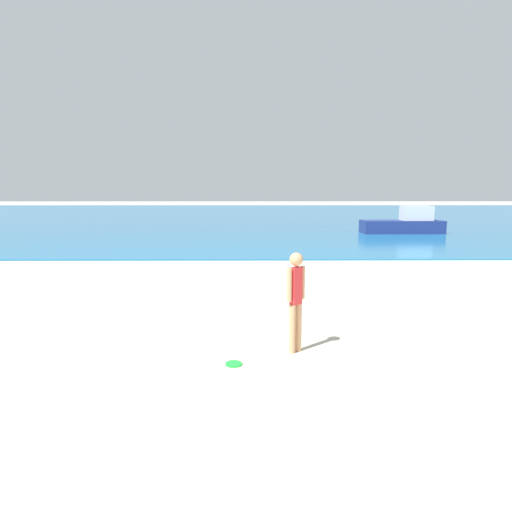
{
  "coord_description": "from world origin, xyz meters",
  "views": [
    {
      "loc": [
        0.18,
        -2.5,
        2.52
      ],
      "look_at": [
        0.26,
        6.78,
        1.13
      ],
      "focal_mm": 30.6,
      "sensor_mm": 36.0,
      "label": 1
    }
  ],
  "objects": [
    {
      "name": "water",
      "position": [
        0.0,
        43.12,
        0.03
      ],
      "size": [
        160.0,
        60.0,
        0.06
      ],
      "primitive_type": "cube",
      "color": "#1E6B9E",
      "rests_on": "ground"
    },
    {
      "name": "person_standing",
      "position": [
        0.85,
        4.08,
        0.9
      ],
      "size": [
        0.3,
        0.26,
        1.58
      ],
      "rotation": [
        0.0,
        0.0,
        0.69
      ],
      "color": "tan",
      "rests_on": "ground"
    },
    {
      "name": "frisbee",
      "position": [
        -0.1,
        3.57,
        0.01
      ],
      "size": [
        0.25,
        0.25,
        0.03
      ],
      "primitive_type": "cylinder",
      "color": "green",
      "rests_on": "ground"
    },
    {
      "name": "boat_near",
      "position": [
        9.1,
        22.9,
        0.61
      ],
      "size": [
        4.69,
        1.59,
        1.58
      ],
      "rotation": [
        0.0,
        0.0,
        3.16
      ],
      "color": "navy",
      "rests_on": "water"
    }
  ]
}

